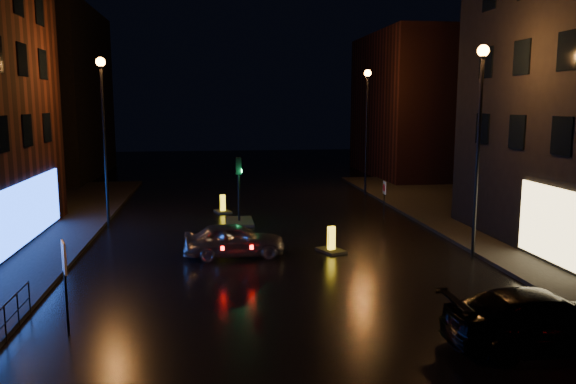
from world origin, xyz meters
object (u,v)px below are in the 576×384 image
at_px(bollard_near, 331,246).
at_px(road_sign_left, 65,265).
at_px(dark_sedan, 543,320).
at_px(silver_hatchback, 234,240).
at_px(bollard_far, 223,209).
at_px(traffic_signal, 239,213).
at_px(road_sign_right, 384,191).

xyz_separation_m(bollard_near, road_sign_left, (-8.83, -7.40, 1.68)).
bearing_deg(dark_sedan, silver_hatchback, 37.37).
bearing_deg(road_sign_left, dark_sedan, -31.66).
bearing_deg(silver_hatchback, bollard_far, 0.52).
relative_size(traffic_signal, silver_hatchback, 0.85).
relative_size(dark_sedan, bollard_far, 3.83).
relative_size(traffic_signal, bollard_near, 2.36).
relative_size(bollard_far, road_sign_left, 0.52).
bearing_deg(silver_hatchback, road_sign_left, 145.58).
bearing_deg(traffic_signal, bollard_near, -60.91).
bearing_deg(silver_hatchback, bollard_near, -88.69).
relative_size(silver_hatchback, bollard_far, 3.07).
distance_m(traffic_signal, dark_sedan, 17.65).
bearing_deg(road_sign_left, bollard_near, 20.06).
relative_size(silver_hatchback, road_sign_right, 1.95).
height_order(dark_sedan, road_sign_right, road_sign_right).
bearing_deg(road_sign_right, bollard_far, -18.17).
distance_m(traffic_signal, road_sign_right, 7.78).
relative_size(bollard_near, road_sign_right, 0.70).
xyz_separation_m(dark_sedan, bollard_near, (-3.32, 9.92, -0.50)).
bearing_deg(road_sign_right, silver_hatchback, 40.00).
bearing_deg(bollard_near, dark_sedan, -94.49).
distance_m(dark_sedan, road_sign_right, 15.99).
distance_m(bollard_near, road_sign_left, 11.64).
distance_m(traffic_signal, road_sign_left, 14.80).
bearing_deg(traffic_signal, silver_hatchback, -94.63).
bearing_deg(road_sign_right, dark_sedan, 89.98).
distance_m(dark_sedan, road_sign_left, 12.46).
xyz_separation_m(traffic_signal, silver_hatchback, (-0.53, -6.51, 0.19)).
relative_size(traffic_signal, road_sign_right, 1.65).
xyz_separation_m(traffic_signal, road_sign_right, (7.70, -0.32, 1.06)).
height_order(traffic_signal, road_sign_right, traffic_signal).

